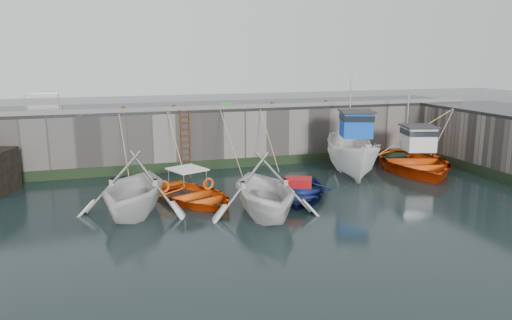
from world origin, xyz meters
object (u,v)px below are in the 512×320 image
object	(u,v)px
boat_far_orange	(413,160)
bollard_b	(174,108)
boat_far_white	(353,155)
bollard_a	(123,109)
boat_near_white	(135,213)
fish_crate	(226,106)
boat_near_blue	(195,201)
boat_near_blacktrim	(264,214)
bollard_c	(225,106)
bollard_d	(272,105)
bollard_e	(326,103)
ladder	(186,141)
boat_near_navy	(299,196)

from	to	relation	value
boat_far_orange	bollard_b	world-z (taller)	boat_far_orange
boat_far_white	bollard_a	size ratio (longest dim) A/B	23.33
boat_near_white	fish_crate	world-z (taller)	fish_crate
boat_near_blue	bollard_b	size ratio (longest dim) A/B	17.00
boat_near_blue	boat_near_blacktrim	world-z (taller)	boat_near_blacktrim
boat_near_white	boat_near_blue	bearing A→B (deg)	38.67
bollard_c	bollard_d	size ratio (longest dim) A/B	1.00
boat_far_orange	bollard_a	world-z (taller)	boat_far_orange
bollard_e	bollard_a	bearing A→B (deg)	180.00
boat_far_white	bollard_d	distance (m)	5.19
boat_far_orange	ladder	bearing A→B (deg)	179.89
bollard_c	bollard_e	distance (m)	5.80
boat_near_navy	bollard_b	distance (m)	8.40
boat_near_navy	boat_far_white	size ratio (longest dim) A/B	0.70
bollard_d	bollard_e	world-z (taller)	same
boat_near_navy	bollard_e	distance (m)	8.32
boat_near_blacktrim	bollard_b	distance (m)	9.18
boat_near_blue	fish_crate	bearing A→B (deg)	40.93
boat_near_blue	bollard_e	distance (m)	10.85
bollard_c	boat_near_blacktrim	bearing A→B (deg)	-93.98
fish_crate	boat_near_white	bearing A→B (deg)	-116.83
bollard_d	boat_near_navy	bearing A→B (deg)	-98.68
bollard_a	bollard_e	world-z (taller)	same
bollard_d	bollard_e	xyz separation A→B (m)	(3.20, 0.00, 0.00)
boat_near_white	boat_near_navy	xyz separation A→B (m)	(6.88, 0.27, 0.00)
bollard_b	bollard_d	xyz separation A→B (m)	(5.30, 0.00, 0.00)
boat_near_white	boat_far_white	bearing A→B (deg)	35.33
ladder	bollard_a	world-z (taller)	bollard_a
boat_far_orange	fish_crate	bearing A→B (deg)	174.26
boat_near_blacktrim	bollard_c	xyz separation A→B (m)	(0.58, 8.30, 3.30)
ladder	bollard_d	xyz separation A→B (m)	(4.80, 0.34, 1.71)
boat_far_orange	bollard_e	world-z (taller)	boat_far_orange
ladder	bollard_b	bearing A→B (deg)	146.14
boat_near_blacktrim	fish_crate	bearing A→B (deg)	88.28
boat_near_white	boat_near_navy	distance (m)	6.89
boat_far_orange	bollard_d	world-z (taller)	boat_far_orange
bollard_e	boat_far_white	bearing A→B (deg)	-90.81
boat_far_white	bollard_b	world-z (taller)	boat_far_white
boat_near_white	bollard_e	world-z (taller)	bollard_e
fish_crate	bollard_a	distance (m)	5.28
boat_far_white	bollard_b	xyz separation A→B (m)	(-8.45, 3.43, 2.29)
boat_near_white	bollard_e	xyz separation A→B (m)	(11.06, 6.66, 3.30)
boat_near_white	boat_near_blacktrim	size ratio (longest dim) A/B	1.00
fish_crate	bollard_e	world-z (taller)	fish_crate
ladder	boat_near_navy	xyz separation A→B (m)	(3.82, -6.06, -1.59)
boat_near_navy	bollard_b	world-z (taller)	bollard_b
boat_near_blacktrim	boat_far_orange	distance (m)	11.00
bollard_d	boat_far_orange	bearing A→B (deg)	-27.29
boat_near_blacktrim	fish_crate	distance (m)	9.00
boat_near_white	boat_near_navy	size ratio (longest dim) A/B	1.11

